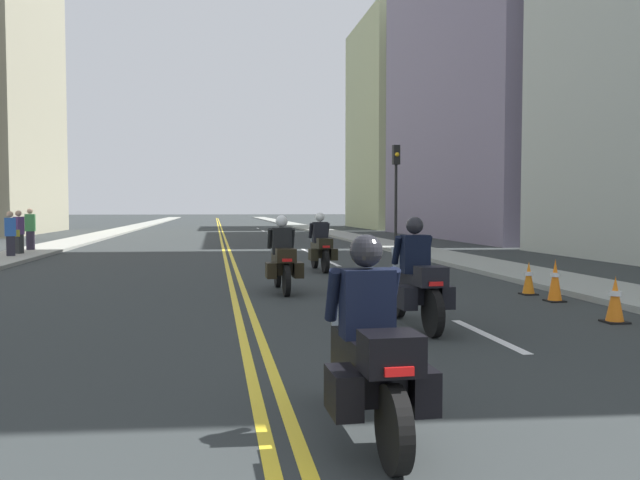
{
  "coord_description": "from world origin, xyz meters",
  "views": [
    {
      "loc": [
        -0.5,
        -0.42,
        1.79
      ],
      "look_at": [
        1.75,
        13.17,
        1.1
      ],
      "focal_mm": 35.97,
      "sensor_mm": 36.0,
      "label": 1
    }
  ],
  "objects_px": {
    "motorcycle_2": "(282,261)",
    "traffic_cone_1": "(555,281)",
    "motorcycle_0": "(369,356)",
    "motorcycle_1": "(417,283)",
    "motorcycle_3": "(321,247)",
    "traffic_cone_2": "(615,300)",
    "traffic_light_near": "(396,178)",
    "pedestrian_0": "(30,230)",
    "pedestrian_2": "(19,233)",
    "traffic_cone_0": "(529,278)",
    "pedestrian_1": "(11,234)"
  },
  "relations": [
    {
      "from": "motorcycle_1",
      "to": "pedestrian_0",
      "type": "xyz_separation_m",
      "value": [
        -10.23,
        18.01,
        0.24
      ]
    },
    {
      "from": "motorcycle_0",
      "to": "traffic_cone_1",
      "type": "bearing_deg",
      "value": 50.05
    },
    {
      "from": "motorcycle_1",
      "to": "pedestrian_1",
      "type": "relative_size",
      "value": 1.36
    },
    {
      "from": "motorcycle_1",
      "to": "pedestrian_1",
      "type": "bearing_deg",
      "value": 123.02
    },
    {
      "from": "motorcycle_0",
      "to": "motorcycle_3",
      "type": "height_order",
      "value": "motorcycle_3"
    },
    {
      "from": "motorcycle_3",
      "to": "traffic_cone_1",
      "type": "distance_m",
      "value": 7.43
    },
    {
      "from": "motorcycle_2",
      "to": "traffic_cone_0",
      "type": "bearing_deg",
      "value": -14.8
    },
    {
      "from": "traffic_cone_1",
      "to": "pedestrian_1",
      "type": "xyz_separation_m",
      "value": [
        -13.44,
        12.47,
        0.46
      ]
    },
    {
      "from": "motorcycle_1",
      "to": "pedestrian_0",
      "type": "distance_m",
      "value": 20.71
    },
    {
      "from": "traffic_cone_0",
      "to": "traffic_light_near",
      "type": "distance_m",
      "value": 13.81
    },
    {
      "from": "pedestrian_1",
      "to": "traffic_cone_0",
      "type": "bearing_deg",
      "value": -58.54
    },
    {
      "from": "traffic_cone_2",
      "to": "traffic_light_near",
      "type": "bearing_deg",
      "value": 85.56
    },
    {
      "from": "motorcycle_2",
      "to": "traffic_light_near",
      "type": "bearing_deg",
      "value": 62.69
    },
    {
      "from": "motorcycle_2",
      "to": "traffic_cone_2",
      "type": "bearing_deg",
      "value": -44.35
    },
    {
      "from": "motorcycle_1",
      "to": "pedestrian_2",
      "type": "distance_m",
      "value": 18.76
    },
    {
      "from": "motorcycle_2",
      "to": "traffic_cone_1",
      "type": "bearing_deg",
      "value": -24.95
    },
    {
      "from": "motorcycle_1",
      "to": "traffic_cone_1",
      "type": "xyz_separation_m",
      "value": [
        3.46,
        2.17,
        -0.27
      ]
    },
    {
      "from": "traffic_cone_1",
      "to": "traffic_light_near",
      "type": "distance_m",
      "value": 14.78
    },
    {
      "from": "traffic_cone_2",
      "to": "pedestrian_0",
      "type": "bearing_deg",
      "value": 126.59
    },
    {
      "from": "motorcycle_0",
      "to": "traffic_cone_0",
      "type": "height_order",
      "value": "motorcycle_0"
    },
    {
      "from": "motorcycle_3",
      "to": "traffic_light_near",
      "type": "relative_size",
      "value": 0.48
    },
    {
      "from": "traffic_light_near",
      "to": "traffic_cone_2",
      "type": "bearing_deg",
      "value": -94.44
    },
    {
      "from": "traffic_cone_0",
      "to": "pedestrian_1",
      "type": "distance_m",
      "value": 17.66
    },
    {
      "from": "traffic_cone_2",
      "to": "pedestrian_1",
      "type": "height_order",
      "value": "pedestrian_1"
    },
    {
      "from": "motorcycle_0",
      "to": "traffic_cone_2",
      "type": "xyz_separation_m",
      "value": [
        4.99,
        4.29,
        -0.29
      ]
    },
    {
      "from": "traffic_cone_1",
      "to": "traffic_cone_2",
      "type": "xyz_separation_m",
      "value": [
        -0.26,
        -2.25,
        -0.04
      ]
    },
    {
      "from": "motorcycle_0",
      "to": "motorcycle_1",
      "type": "height_order",
      "value": "motorcycle_1"
    },
    {
      "from": "motorcycle_0",
      "to": "traffic_light_near",
      "type": "xyz_separation_m",
      "value": [
        6.29,
        21.03,
        2.4
      ]
    },
    {
      "from": "pedestrian_1",
      "to": "motorcycle_2",
      "type": "bearing_deg",
      "value": -68.58
    },
    {
      "from": "motorcycle_3",
      "to": "pedestrian_1",
      "type": "xyz_separation_m",
      "value": [
        -9.99,
        5.89,
        0.2
      ]
    },
    {
      "from": "motorcycle_0",
      "to": "pedestrian_0",
      "type": "distance_m",
      "value": 23.91
    },
    {
      "from": "traffic_cone_0",
      "to": "pedestrian_2",
      "type": "height_order",
      "value": "pedestrian_2"
    },
    {
      "from": "motorcycle_1",
      "to": "traffic_cone_1",
      "type": "distance_m",
      "value": 4.09
    },
    {
      "from": "motorcycle_3",
      "to": "pedestrian_2",
      "type": "xyz_separation_m",
      "value": [
        -10.06,
        7.09,
        0.2
      ]
    },
    {
      "from": "pedestrian_0",
      "to": "motorcycle_1",
      "type": "bearing_deg",
      "value": -60.75
    },
    {
      "from": "traffic_cone_0",
      "to": "traffic_cone_1",
      "type": "relative_size",
      "value": 0.84
    },
    {
      "from": "motorcycle_3",
      "to": "pedestrian_1",
      "type": "distance_m",
      "value": 11.6
    },
    {
      "from": "motorcycle_0",
      "to": "traffic_light_near",
      "type": "relative_size",
      "value": 0.49
    },
    {
      "from": "pedestrian_0",
      "to": "traffic_cone_1",
      "type": "bearing_deg",
      "value": -49.52
    },
    {
      "from": "traffic_cone_2",
      "to": "motorcycle_1",
      "type": "bearing_deg",
      "value": 178.65
    },
    {
      "from": "motorcycle_3",
      "to": "traffic_cone_0",
      "type": "distance_m",
      "value": 6.56
    },
    {
      "from": "traffic_cone_0",
      "to": "pedestrian_2",
      "type": "bearing_deg",
      "value": 136.78
    },
    {
      "from": "motorcycle_0",
      "to": "motorcycle_3",
      "type": "distance_m",
      "value": 13.23
    },
    {
      "from": "motorcycle_2",
      "to": "motorcycle_1",
      "type": "bearing_deg",
      "value": -71.72
    },
    {
      "from": "motorcycle_1",
      "to": "pedestrian_1",
      "type": "xyz_separation_m",
      "value": [
        -9.98,
        14.64,
        0.19
      ]
    },
    {
      "from": "motorcycle_1",
      "to": "traffic_cone_0",
      "type": "distance_m",
      "value": 4.69
    },
    {
      "from": "pedestrian_0",
      "to": "pedestrian_1",
      "type": "relative_size",
      "value": 1.06
    },
    {
      "from": "traffic_light_near",
      "to": "pedestrian_2",
      "type": "xyz_separation_m",
      "value": [
        -14.55,
        -0.83,
        -2.17
      ]
    },
    {
      "from": "traffic_cone_1",
      "to": "pedestrian_2",
      "type": "bearing_deg",
      "value": 134.66
    },
    {
      "from": "motorcycle_2",
      "to": "pedestrian_2",
      "type": "height_order",
      "value": "pedestrian_2"
    }
  ]
}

